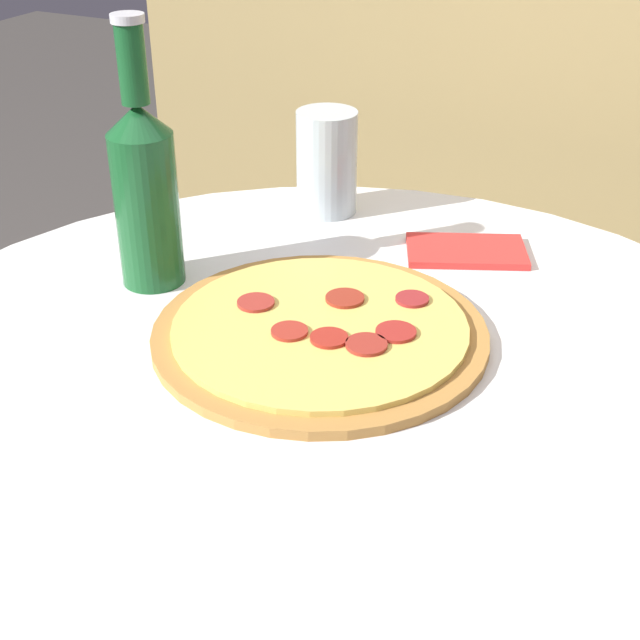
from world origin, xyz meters
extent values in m
cylinder|color=white|center=(0.00, 0.00, 0.71)|extent=(0.92, 0.92, 0.02)
cube|color=tan|center=(0.00, 0.74, 0.75)|extent=(1.39, 0.04, 1.50)
cylinder|color=#B77F3D|center=(-0.04, 0.06, 0.73)|extent=(0.32, 0.32, 0.01)
cylinder|color=#EACC60|center=(-0.04, 0.06, 0.74)|extent=(0.28, 0.28, 0.01)
cylinder|color=#A6271D|center=(-0.02, 0.04, 0.74)|extent=(0.04, 0.04, 0.00)
cylinder|color=maroon|center=(-0.04, 0.11, 0.74)|extent=(0.04, 0.04, 0.00)
cylinder|color=#A62D22|center=(-0.06, 0.03, 0.74)|extent=(0.03, 0.03, 0.00)
cylinder|color=#A32F27|center=(-0.11, 0.07, 0.74)|extent=(0.04, 0.04, 0.00)
cylinder|color=#A42622|center=(0.03, 0.07, 0.74)|extent=(0.04, 0.04, 0.00)
cylinder|color=maroon|center=(0.02, 0.14, 0.74)|extent=(0.03, 0.03, 0.00)
cylinder|color=#9E2C23|center=(0.02, 0.04, 0.74)|extent=(0.04, 0.04, 0.00)
cylinder|color=#195628|center=(-0.25, 0.09, 0.81)|extent=(0.07, 0.07, 0.16)
cone|color=#195628|center=(-0.25, 0.09, 0.90)|extent=(0.07, 0.07, 0.03)
cylinder|color=#195628|center=(-0.25, 0.09, 0.96)|extent=(0.03, 0.03, 0.08)
cylinder|color=silver|center=(-0.25, 0.09, 1.00)|extent=(0.03, 0.03, 0.01)
cylinder|color=silver|center=(-0.17, 0.34, 0.79)|extent=(0.07, 0.07, 0.13)
cube|color=red|center=(0.03, 0.30, 0.73)|extent=(0.15, 0.13, 0.01)
camera|label=1|loc=(0.28, -0.60, 1.17)|focal=50.00mm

